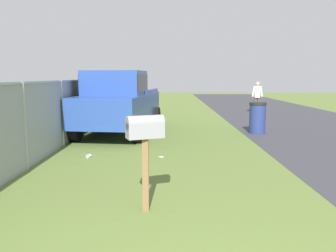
{
  "coord_description": "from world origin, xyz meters",
  "views": [
    {
      "loc": [
        -1.5,
        0.4,
        1.91
      ],
      "look_at": [
        4.01,
        0.43,
        1.12
      ],
      "focal_mm": 36.86,
      "sensor_mm": 36.0,
      "label": 1
    }
  ],
  "objects": [
    {
      "name": "pickup_truck",
      "position": [
        9.85,
        2.09,
        1.1
      ],
      "size": [
        4.99,
        2.61,
        2.09
      ],
      "rotation": [
        0.0,
        0.0,
        3.03
      ],
      "color": "#284793",
      "rests_on": "ground"
    },
    {
      "name": "mailbox",
      "position": [
        3.23,
        0.74,
        1.11
      ],
      "size": [
        0.38,
        0.55,
        1.38
      ],
      "rotation": [
        0.0,
        0.0,
        0.38
      ],
      "color": "brown",
      "rests_on": "ground"
    },
    {
      "name": "litter_wrapper_far_scatter",
      "position": [
        6.55,
        0.61,
        0.0
      ],
      "size": [
        0.15,
        0.14,
        0.01
      ],
      "primitive_type": "cube",
      "rotation": [
        0.0,
        0.0,
        0.74
      ],
      "color": "silver",
      "rests_on": "ground"
    },
    {
      "name": "fence_section",
      "position": [
        9.1,
        3.36,
        0.97
      ],
      "size": [
        17.26,
        0.07,
        1.81
      ],
      "color": "#9EA3A8",
      "rests_on": "ground"
    },
    {
      "name": "trash_bin",
      "position": [
        10.04,
        -2.55,
        0.53
      ],
      "size": [
        0.56,
        0.56,
        1.05
      ],
      "color": "navy",
      "rests_on": "ground"
    },
    {
      "name": "pedestrian",
      "position": [
        16.46,
        -4.14,
        0.95
      ],
      "size": [
        0.3,
        0.57,
        1.64
      ],
      "rotation": [
        0.0,
        0.0,
        6.21
      ],
      "color": "#4C4238",
      "rests_on": "ground"
    },
    {
      "name": "litter_cup_midfield_b",
      "position": [
        6.47,
        2.33,
        0.04
      ],
      "size": [
        0.13,
        0.12,
        0.08
      ],
      "primitive_type": "cylinder",
      "rotation": [
        0.0,
        1.57,
        2.66
      ],
      "color": "white",
      "rests_on": "ground"
    }
  ]
}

